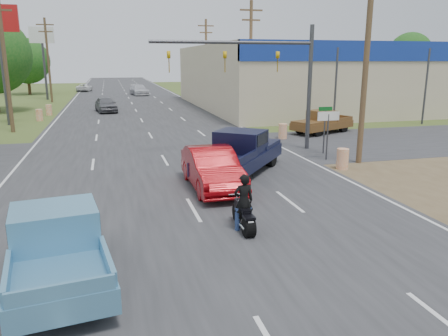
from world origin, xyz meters
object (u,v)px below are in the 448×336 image
object	(u,v)px
motorcycle	(244,217)
rider	(244,204)
distant_car_white	(84,88)
distant_car_silver	(139,90)
brown_pickup	(321,122)
blue_pickup	(57,242)
red_convertible	(212,169)
distant_car_grey	(106,104)
navy_pickup	(241,151)

from	to	relation	value
motorcycle	rider	distance (m)	0.41
rider	distant_car_white	distance (m)	65.84
distant_car_silver	motorcycle	bearing A→B (deg)	-98.83
brown_pickup	distant_car_white	xyz separation A→B (m)	(-18.41, 49.24, -0.19)
rider	blue_pickup	size ratio (longest dim) A/B	0.30
distant_car_white	red_convertible	bearing A→B (deg)	105.53
motorcycle	distant_car_silver	bearing A→B (deg)	89.35
rider	brown_pickup	xyz separation A→B (m)	(10.77, 16.15, -0.03)
brown_pickup	distant_car_silver	xyz separation A→B (m)	(-10.13, 38.74, -0.05)
motorcycle	distant_car_silver	distance (m)	54.94
rider	distant_car_grey	xyz separation A→B (m)	(-4.11, 33.46, -0.07)
rider	distant_car_grey	distance (m)	33.72
navy_pickup	brown_pickup	xyz separation A→B (m)	(8.78, 9.26, -0.18)
rider	distant_car_white	bearing A→B (deg)	-83.32
blue_pickup	navy_pickup	xyz separation A→B (m)	(7.16, 8.61, 0.09)
rider	blue_pickup	distance (m)	5.44
navy_pickup	distant_car_white	world-z (taller)	navy_pickup
distant_car_grey	red_convertible	bearing A→B (deg)	-90.55
brown_pickup	blue_pickup	bearing A→B (deg)	113.56
red_convertible	distant_car_white	xyz separation A→B (m)	(-7.73, 60.80, -0.20)
motorcycle	brown_pickup	size ratio (longest dim) A/B	0.37
brown_pickup	distant_car_white	size ratio (longest dim) A/B	1.16
motorcycle	navy_pickup	distance (m)	7.24
navy_pickup	distant_car_grey	bearing A→B (deg)	141.21
navy_pickup	distant_car_grey	world-z (taller)	navy_pickup
distant_car_grey	distant_car_silver	world-z (taller)	distant_car_grey
blue_pickup	distant_car_grey	size ratio (longest dim) A/B	1.24
blue_pickup	brown_pickup	world-z (taller)	blue_pickup
red_convertible	motorcycle	distance (m)	4.66
motorcycle	rider	bearing A→B (deg)	90.00
motorcycle	navy_pickup	world-z (taller)	navy_pickup
navy_pickup	distant_car_grey	size ratio (longest dim) A/B	1.34
distant_car_silver	navy_pickup	bearing A→B (deg)	-96.55
blue_pickup	brown_pickup	size ratio (longest dim) A/B	1.07
motorcycle	brown_pickup	world-z (taller)	brown_pickup
motorcycle	blue_pickup	xyz separation A→B (m)	(-5.16, -1.67, 0.46)
red_convertible	motorcycle	world-z (taller)	red_convertible
brown_pickup	distant_car_grey	world-z (taller)	brown_pickup
motorcycle	distant_car_white	size ratio (longest dim) A/B	0.43
blue_pickup	distant_car_white	bearing A→B (deg)	84.21
brown_pickup	red_convertible	bearing A→B (deg)	112.56
distant_car_grey	distant_car_silver	xyz separation A→B (m)	(4.75, 21.43, -0.00)
rider	brown_pickup	size ratio (longest dim) A/B	0.32
navy_pickup	brown_pickup	bearing A→B (deg)	84.79
red_convertible	distant_car_grey	xyz separation A→B (m)	(-4.21, 28.86, -0.05)
navy_pickup	red_convertible	bearing A→B (deg)	-91.31
motorcycle	distant_car_grey	distance (m)	33.76
blue_pickup	navy_pickup	world-z (taller)	navy_pickup
red_convertible	blue_pickup	distance (m)	8.21
rider	distant_car_grey	world-z (taller)	rider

